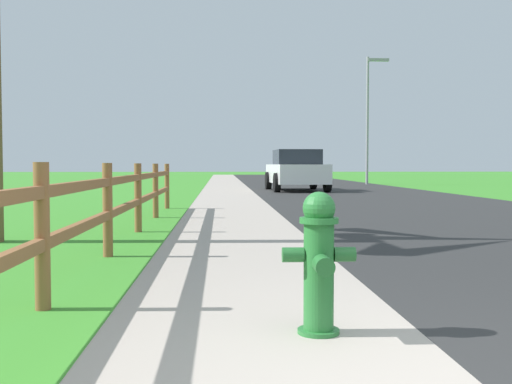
# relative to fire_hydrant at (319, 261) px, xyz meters

# --- Properties ---
(ground_plane) EXTENTS (120.00, 120.00, 0.00)m
(ground_plane) POSITION_rel_fire_hydrant_xyz_m (0.64, 23.73, -0.45)
(ground_plane) COLOR #3C8D2A
(road_asphalt) EXTENTS (7.00, 66.00, 0.01)m
(road_asphalt) POSITION_rel_fire_hydrant_xyz_m (4.14, 25.73, -0.45)
(road_asphalt) COLOR #2B2B2B
(road_asphalt) RESTS_ON ground
(curb_concrete) EXTENTS (6.00, 66.00, 0.01)m
(curb_concrete) POSITION_rel_fire_hydrant_xyz_m (-2.36, 25.73, -0.45)
(curb_concrete) COLOR #AC9F93
(curb_concrete) RESTS_ON ground
(grass_verge) EXTENTS (5.00, 66.00, 0.00)m
(grass_verge) POSITION_rel_fire_hydrant_xyz_m (-3.86, 25.73, -0.45)
(grass_verge) COLOR #3C8D2A
(grass_verge) RESTS_ON ground
(fire_hydrant) EXTENTS (0.45, 0.38, 0.88)m
(fire_hydrant) POSITION_rel_fire_hydrant_xyz_m (0.00, 0.00, 0.00)
(fire_hydrant) COLOR #287233
(fire_hydrant) RESTS_ON ground
(rail_fence) EXTENTS (0.11, 12.70, 1.06)m
(rail_fence) POSITION_rel_fire_hydrant_xyz_m (-1.87, 4.49, 0.16)
(rail_fence) COLOR brown
(rail_fence) RESTS_ON ground
(parked_suv_white) EXTENTS (2.27, 4.64, 1.63)m
(parked_suv_white) POSITION_rel_fire_hydrant_xyz_m (2.40, 20.58, 0.35)
(parked_suv_white) COLOR white
(parked_suv_white) RESTS_ON ground
(street_lamp) EXTENTS (1.17, 0.20, 6.61)m
(street_lamp) POSITION_rel_fire_hydrant_xyz_m (7.11, 27.84, 3.45)
(street_lamp) COLOR gray
(street_lamp) RESTS_ON ground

